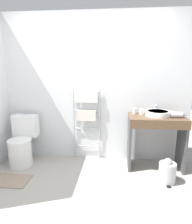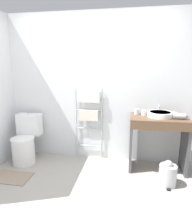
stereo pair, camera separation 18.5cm
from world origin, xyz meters
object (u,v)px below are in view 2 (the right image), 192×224
Objects in this scene: cup_near_wall at (136,112)px; trash_bin at (168,175)px; toilet at (25,142)px; cup_near_edge at (144,112)px; hair_dryer at (180,116)px; sink_basin at (160,114)px; towel_radiator at (88,111)px.

trash_bin is at bearing -52.54° from cup_near_wall.
toilet is 1.93m from cup_near_wall.
hair_dryer reaches higher than cup_near_edge.
sink_basin is at bearing 163.21° from hair_dryer.
toilet is 1.20m from towel_radiator.
sink_basin is 1.04× the size of trash_bin.
cup_near_edge is at bearing -6.67° from towel_radiator.
towel_radiator reaches higher than sink_basin.
cup_near_wall reaches higher than toilet.
sink_basin is (2.19, 0.11, 0.54)m from toilet.
hair_dryer reaches higher than toilet.
hair_dryer is (2.46, 0.03, 0.55)m from toilet.
hair_dryer is at bearing -10.52° from towel_radiator.
cup_near_edge is at bearing 121.16° from trash_bin.
towel_radiator reaches higher than cup_near_edge.
cup_near_wall is (1.84, 0.22, 0.55)m from toilet.
sink_basin reaches higher than trash_bin.
cup_near_edge is at bearing -15.47° from cup_near_wall.
cup_near_wall is at bearing 162.99° from sink_basin.
hair_dryer is 0.85m from trash_bin.
cup_near_wall is 1.03m from trash_bin.
toilet is 9.02× the size of cup_near_wall.
towel_radiator is at bearing 170.98° from sink_basin.
cup_near_wall is at bearing 6.80° from toilet.
trash_bin is at bearing -8.73° from toilet.
toilet is 2.26m from sink_basin.
trash_bin is (-0.18, -0.38, -0.74)m from hair_dryer.
hair_dryer is at bearing -16.79° from sink_basin.
towel_radiator is 0.81m from cup_near_wall.
cup_near_wall reaches higher than cup_near_edge.
towel_radiator is at bearing 173.33° from cup_near_edge.
trash_bin is (0.44, -0.57, -0.74)m from cup_near_wall.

